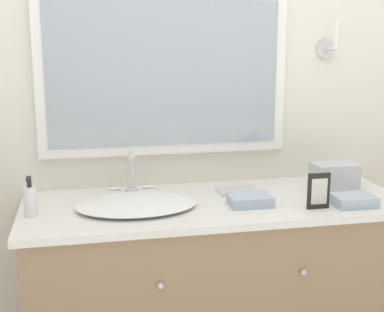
{
  "coord_description": "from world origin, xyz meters",
  "views": [
    {
      "loc": [
        -0.54,
        -1.78,
        1.56
      ],
      "look_at": [
        -0.1,
        0.33,
        1.09
      ],
      "focal_mm": 50.0,
      "sensor_mm": 36.0,
      "label": 1
    }
  ],
  "objects_px": {
    "appliance_box": "(334,177)",
    "picture_frame": "(319,191)",
    "sink_basin": "(136,203)",
    "soap_bottle": "(30,200)"
  },
  "relations": [
    {
      "from": "sink_basin",
      "to": "soap_bottle",
      "type": "distance_m",
      "value": 0.42
    },
    {
      "from": "appliance_box",
      "to": "picture_frame",
      "type": "bearing_deg",
      "value": -127.86
    },
    {
      "from": "sink_basin",
      "to": "soap_bottle",
      "type": "height_order",
      "value": "sink_basin"
    },
    {
      "from": "sink_basin",
      "to": "appliance_box",
      "type": "relative_size",
      "value": 2.52
    },
    {
      "from": "soap_bottle",
      "to": "picture_frame",
      "type": "distance_m",
      "value": 1.14
    },
    {
      "from": "soap_bottle",
      "to": "appliance_box",
      "type": "distance_m",
      "value": 1.33
    },
    {
      "from": "sink_basin",
      "to": "soap_bottle",
      "type": "xyz_separation_m",
      "value": [
        -0.41,
        -0.02,
        0.04
      ]
    },
    {
      "from": "soap_bottle",
      "to": "appliance_box",
      "type": "xyz_separation_m",
      "value": [
        1.32,
        0.1,
        -0.0
      ]
    },
    {
      "from": "appliance_box",
      "to": "picture_frame",
      "type": "height_order",
      "value": "picture_frame"
    },
    {
      "from": "sink_basin",
      "to": "appliance_box",
      "type": "height_order",
      "value": "sink_basin"
    }
  ]
}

